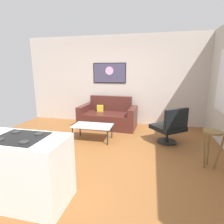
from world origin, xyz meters
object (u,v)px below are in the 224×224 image
(coffee_table, at_px, (93,126))
(armchair, at_px, (170,127))
(bar_stool, at_px, (212,140))
(couch, at_px, (108,117))
(wall_painting, at_px, (109,73))

(coffee_table, xyz_separation_m, armchair, (1.86, 0.18, 0.07))
(bar_stool, bearing_deg, couch, 140.13)
(coffee_table, height_order, wall_painting, wall_painting)
(armchair, xyz_separation_m, bar_stool, (0.60, -0.97, 0.11))
(couch, xyz_separation_m, bar_stool, (2.35, -1.96, 0.23))
(coffee_table, distance_m, armchair, 1.87)
(coffee_table, relative_size, armchair, 1.08)
(coffee_table, distance_m, bar_stool, 2.59)
(coffee_table, bearing_deg, bar_stool, -17.88)
(bar_stool, distance_m, wall_painting, 3.64)
(couch, height_order, armchair, couch)
(armchair, bearing_deg, coffee_table, -174.57)
(couch, bearing_deg, bar_stool, -39.87)
(bar_stool, height_order, wall_painting, wall_painting)
(armchair, distance_m, wall_painting, 2.66)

